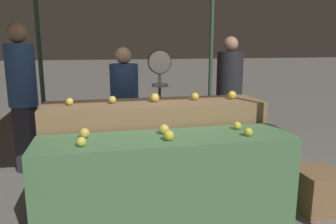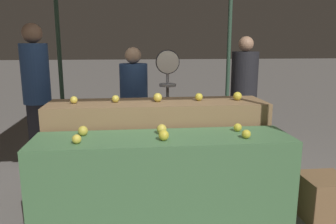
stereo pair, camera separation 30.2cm
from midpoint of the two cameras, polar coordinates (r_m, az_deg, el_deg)
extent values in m
plane|color=slate|center=(3.09, -3.10, -18.97)|extent=(60.00, 60.00, 0.00)
cylinder|color=#33513D|center=(5.75, -22.82, 8.45)|extent=(0.07, 0.07, 2.66)
cylinder|color=#33513D|center=(5.94, 6.04, 9.39)|extent=(0.07, 0.07, 2.66)
cube|color=#4C7A4C|center=(2.90, -3.19, -12.09)|extent=(2.19, 0.55, 0.81)
cube|color=olive|center=(3.42, -4.80, -6.57)|extent=(2.19, 0.55, 1.00)
sphere|color=yellow|center=(2.63, -18.11, -4.99)|extent=(0.07, 0.07, 0.07)
sphere|color=gold|center=(2.65, -3.12, -4.13)|extent=(0.09, 0.09, 0.09)
sphere|color=gold|center=(2.82, 10.85, -3.46)|extent=(0.07, 0.07, 0.07)
sphere|color=gold|center=(2.84, -17.34, -3.57)|extent=(0.09, 0.09, 0.09)
sphere|color=yellow|center=(2.84, -3.73, -3.05)|extent=(0.09, 0.09, 0.09)
sphere|color=gold|center=(3.02, 9.20, -2.39)|extent=(0.07, 0.07, 0.07)
sphere|color=yellow|center=(3.28, -19.34, 1.70)|extent=(0.07, 0.07, 0.07)
sphere|color=gold|center=(3.27, -12.30, 2.08)|extent=(0.07, 0.07, 0.07)
sphere|color=yellow|center=(3.28, -5.04, 2.49)|extent=(0.09, 0.09, 0.09)
sphere|color=gold|center=(3.38, 2.19, 2.71)|extent=(0.08, 0.08, 0.08)
sphere|color=gold|center=(3.48, 8.69, 2.92)|extent=(0.09, 0.09, 0.09)
cylinder|color=#99999E|center=(3.98, -3.61, -0.98)|extent=(0.04, 0.04, 1.39)
cylinder|color=black|center=(3.88, -3.73, 8.69)|extent=(0.28, 0.01, 0.28)
cylinder|color=silver|center=(3.87, -3.69, 8.68)|extent=(0.26, 0.02, 0.26)
cylinder|color=#99999E|center=(3.89, -3.65, 5.72)|extent=(0.01, 0.01, 0.14)
cylinder|color=#99999E|center=(3.89, -3.64, 4.69)|extent=(0.20, 0.20, 0.03)
cube|color=#2D2D38|center=(4.28, -9.40, -4.92)|extent=(0.28, 0.18, 0.71)
cylinder|color=#2D4C84|center=(4.14, -9.72, 3.96)|extent=(0.38, 0.38, 0.62)
sphere|color=tan|center=(4.10, -9.92, 9.65)|extent=(0.20, 0.20, 0.20)
cube|color=#2D2D38|center=(5.19, 8.76, -1.52)|extent=(0.32, 0.21, 0.78)
cylinder|color=#232328|center=(5.07, 9.02, 6.54)|extent=(0.44, 0.44, 0.68)
sphere|color=tan|center=(5.05, 9.19, 11.63)|extent=(0.22, 0.22, 0.22)
cube|color=#2D2D38|center=(4.44, -25.17, -4.39)|extent=(0.29, 0.25, 0.85)
cylinder|color=#2D4C84|center=(4.30, -26.10, 5.78)|extent=(0.45, 0.45, 0.74)
sphere|color=#936B51|center=(4.29, -26.71, 12.25)|extent=(0.24, 0.24, 0.24)
cube|color=olive|center=(3.46, 22.32, -12.59)|extent=(0.40, 0.40, 0.40)
camera|label=1|loc=(0.15, -92.86, -0.60)|focal=35.00mm
camera|label=2|loc=(0.15, 87.14, 0.60)|focal=35.00mm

